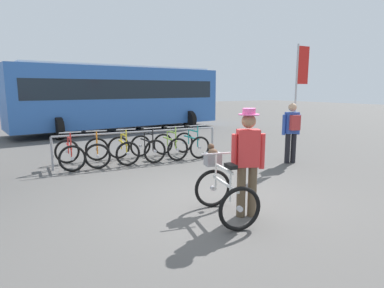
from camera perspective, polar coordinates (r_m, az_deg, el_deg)
The scene contains 13 objects.
ground_plane at distance 5.93m, azimuth 3.23°, elevation -10.20°, with size 80.00×80.00×0.00m, color #514F4C.
bike_rack_rail at distance 9.05m, azimuth -9.07°, elevation 1.22°, with size 4.60×0.42×0.88m.
racked_bike_red at distance 8.95m, azimuth -20.80°, elevation -1.56°, with size 0.71×1.15×0.98m.
racked_bike_orange at distance 9.03m, azimuth -16.38°, elevation -1.23°, with size 0.89×1.21×0.97m.
racked_bike_yellow at distance 9.16m, azimuth -12.06°, elevation -0.89°, with size 0.74×1.16×0.98m.
racked_bike_black at distance 9.35m, azimuth -7.88°, elevation -0.56°, with size 0.69×1.11×0.97m.
racked_bike_lime at distance 9.58m, azimuth -3.89°, elevation -0.25°, with size 0.68×1.11×0.97m.
racked_bike_teal at distance 9.85m, azimuth -0.11°, elevation 0.05°, with size 0.69×1.12×0.97m.
featured_bicycle at distance 5.23m, azimuth 5.32°, elevation -7.36°, with size 0.86×1.25×1.09m.
person_with_featured_bike at distance 5.11m, azimuth 9.79°, elevation -2.51°, with size 0.49×0.32×1.72m.
pedestrian_with_backpack at distance 9.17m, azimuth 17.20°, elevation 2.50°, with size 0.51×0.40×1.64m.
bus_distant at distance 16.20m, azimuth -12.54°, elevation 8.47°, with size 10.21×4.12×3.08m.
banner_flag at distance 9.41m, azimuth 18.51°, elevation 10.50°, with size 0.45×0.05×3.20m.
Camera 1 is at (-3.07, -4.65, 2.01)m, focal length 30.23 mm.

